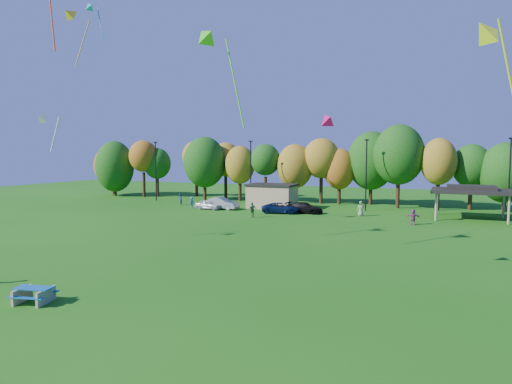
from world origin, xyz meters
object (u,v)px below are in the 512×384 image
at_px(car_b, 222,203).
at_px(car_d, 304,208).
at_px(car_c, 281,208).
at_px(car_a, 209,205).
at_px(picnic_table, 34,294).

xyz_separation_m(car_b, car_d, (11.18, 0.44, -0.11)).
height_order(car_b, car_c, car_b).
xyz_separation_m(car_b, car_c, (8.56, -0.73, -0.12)).
relative_size(car_a, car_d, 0.81).
relative_size(picnic_table, car_d, 0.46).
bearing_deg(car_a, car_d, -78.67).
bearing_deg(car_c, picnic_table, 170.46).
xyz_separation_m(picnic_table, car_c, (-0.29, 36.32, 0.20)).
distance_m(picnic_table, car_a, 37.64).
bearing_deg(car_c, car_a, 80.71).
bearing_deg(car_d, car_c, 118.23).
xyz_separation_m(car_a, car_b, (1.45, 0.86, 0.14)).
xyz_separation_m(car_a, car_c, (10.01, 0.13, 0.02)).
distance_m(car_c, car_d, 2.87).
distance_m(picnic_table, car_b, 38.10).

